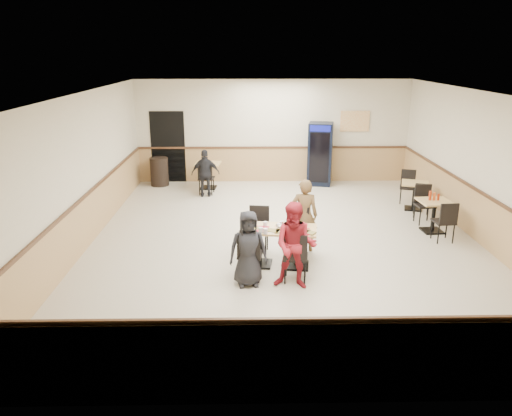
{
  "coord_description": "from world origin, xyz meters",
  "views": [
    {
      "loc": [
        -0.78,
        -9.65,
        3.77
      ],
      "look_at": [
        -0.6,
        -0.5,
        0.88
      ],
      "focal_mm": 35.0,
      "sensor_mm": 36.0,
      "label": 1
    }
  ],
  "objects_px": {
    "main_table": "(278,241)",
    "trash_bin": "(159,172)",
    "lone_diner": "(206,173)",
    "diner_woman_right": "(295,246)",
    "pepsi_cooler": "(320,154)",
    "diner_woman_left": "(248,249)",
    "side_table_far": "(415,192)",
    "diner_man_opposite": "(304,215)",
    "back_table": "(208,172)",
    "side_table_near": "(434,211)"
  },
  "relations": [
    {
      "from": "main_table",
      "to": "trash_bin",
      "type": "relative_size",
      "value": 1.76
    },
    {
      "from": "main_table",
      "to": "lone_diner",
      "type": "bearing_deg",
      "value": 117.91
    },
    {
      "from": "diner_woman_right",
      "to": "pepsi_cooler",
      "type": "distance_m",
      "value": 6.84
    },
    {
      "from": "diner_woman_left",
      "to": "pepsi_cooler",
      "type": "relative_size",
      "value": 0.72
    },
    {
      "from": "side_table_far",
      "to": "trash_bin",
      "type": "height_order",
      "value": "trash_bin"
    },
    {
      "from": "diner_man_opposite",
      "to": "main_table",
      "type": "bearing_deg",
      "value": 62.65
    },
    {
      "from": "diner_woman_right",
      "to": "trash_bin",
      "type": "relative_size",
      "value": 1.79
    },
    {
      "from": "diner_man_opposite",
      "to": "back_table",
      "type": "distance_m",
      "value": 5.19
    },
    {
      "from": "diner_woman_right",
      "to": "lone_diner",
      "type": "distance_m",
      "value": 5.8
    },
    {
      "from": "side_table_far",
      "to": "pepsi_cooler",
      "type": "bearing_deg",
      "value": 128.78
    },
    {
      "from": "pepsi_cooler",
      "to": "diner_woman_right",
      "type": "bearing_deg",
      "value": -89.71
    },
    {
      "from": "diner_woman_left",
      "to": "diner_woman_right",
      "type": "relative_size",
      "value": 0.88
    },
    {
      "from": "side_table_near",
      "to": "trash_bin",
      "type": "relative_size",
      "value": 0.86
    },
    {
      "from": "diner_woman_left",
      "to": "side_table_far",
      "type": "xyz_separation_m",
      "value": [
        4.12,
        4.11,
        -0.19
      ]
    },
    {
      "from": "trash_bin",
      "to": "side_table_near",
      "type": "bearing_deg",
      "value": -31.66
    },
    {
      "from": "side_table_near",
      "to": "pepsi_cooler",
      "type": "bearing_deg",
      "value": 114.86
    },
    {
      "from": "pepsi_cooler",
      "to": "diner_man_opposite",
      "type": "bearing_deg",
      "value": -89.7
    },
    {
      "from": "lone_diner",
      "to": "side_table_near",
      "type": "relative_size",
      "value": 1.82
    },
    {
      "from": "main_table",
      "to": "pepsi_cooler",
      "type": "xyz_separation_m",
      "value": [
        1.57,
        5.84,
        0.42
      ]
    },
    {
      "from": "main_table",
      "to": "side_table_near",
      "type": "height_order",
      "value": "main_table"
    },
    {
      "from": "main_table",
      "to": "diner_woman_left",
      "type": "xyz_separation_m",
      "value": [
        -0.55,
        -0.76,
        0.16
      ]
    },
    {
      "from": "main_table",
      "to": "pepsi_cooler",
      "type": "relative_size",
      "value": 0.8
    },
    {
      "from": "side_table_far",
      "to": "pepsi_cooler",
      "type": "xyz_separation_m",
      "value": [
        -2.0,
        2.49,
        0.45
      ]
    },
    {
      "from": "diner_woman_left",
      "to": "trash_bin",
      "type": "height_order",
      "value": "diner_woman_left"
    },
    {
      "from": "side_table_near",
      "to": "trash_bin",
      "type": "distance_m",
      "value": 7.73
    },
    {
      "from": "side_table_far",
      "to": "main_table",
      "type": "bearing_deg",
      "value": -136.84
    },
    {
      "from": "diner_man_opposite",
      "to": "side_table_far",
      "type": "relative_size",
      "value": 1.8
    },
    {
      "from": "trash_bin",
      "to": "diner_man_opposite",
      "type": "bearing_deg",
      "value": -54.04
    },
    {
      "from": "diner_woman_right",
      "to": "back_table",
      "type": "xyz_separation_m",
      "value": [
        -1.89,
        6.31,
        -0.24
      ]
    },
    {
      "from": "side_table_near",
      "to": "diner_man_opposite",
      "type": "bearing_deg",
      "value": -161.39
    },
    {
      "from": "lone_diner",
      "to": "side_table_far",
      "type": "xyz_separation_m",
      "value": [
        5.24,
        -1.27,
        -0.18
      ]
    },
    {
      "from": "diner_woman_right",
      "to": "trash_bin",
      "type": "xyz_separation_m",
      "value": [
        -3.33,
        6.66,
        -0.32
      ]
    },
    {
      "from": "main_table",
      "to": "diner_woman_right",
      "type": "xyz_separation_m",
      "value": [
        0.22,
        -0.87,
        0.25
      ]
    },
    {
      "from": "main_table",
      "to": "back_table",
      "type": "distance_m",
      "value": 5.7
    },
    {
      "from": "pepsi_cooler",
      "to": "trash_bin",
      "type": "xyz_separation_m",
      "value": [
        -4.68,
        -0.04,
        -0.49
      ]
    },
    {
      "from": "diner_man_opposite",
      "to": "side_table_far",
      "type": "bearing_deg",
      "value": -130.79
    },
    {
      "from": "diner_woman_right",
      "to": "side_table_far",
      "type": "bearing_deg",
      "value": 64.46
    },
    {
      "from": "side_table_near",
      "to": "trash_bin",
      "type": "height_order",
      "value": "trash_bin"
    },
    {
      "from": "side_table_far",
      "to": "back_table",
      "type": "relative_size",
      "value": 1.07
    },
    {
      "from": "diner_woman_right",
      "to": "side_table_far",
      "type": "xyz_separation_m",
      "value": [
        3.35,
        4.21,
        -0.28
      ]
    },
    {
      "from": "back_table",
      "to": "lone_diner",
      "type": "bearing_deg",
      "value": -90.0
    },
    {
      "from": "diner_man_opposite",
      "to": "back_table",
      "type": "bearing_deg",
      "value": -56.13
    },
    {
      "from": "diner_woman_right",
      "to": "lone_diner",
      "type": "bearing_deg",
      "value": 121.96
    },
    {
      "from": "diner_woman_right",
      "to": "diner_man_opposite",
      "type": "distance_m",
      "value": 1.65
    },
    {
      "from": "diner_woman_left",
      "to": "side_table_near",
      "type": "bearing_deg",
      "value": 25.68
    },
    {
      "from": "back_table",
      "to": "trash_bin",
      "type": "distance_m",
      "value": 1.49
    },
    {
      "from": "diner_woman_right",
      "to": "lone_diner",
      "type": "height_order",
      "value": "diner_woman_right"
    },
    {
      "from": "diner_woman_left",
      "to": "lone_diner",
      "type": "xyz_separation_m",
      "value": [
        -1.12,
        5.37,
        -0.01
      ]
    },
    {
      "from": "side_table_near",
      "to": "back_table",
      "type": "distance_m",
      "value": 6.34
    },
    {
      "from": "diner_man_opposite",
      "to": "trash_bin",
      "type": "relative_size",
      "value": 1.76
    }
  ]
}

